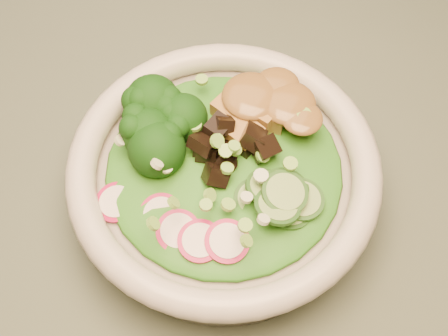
% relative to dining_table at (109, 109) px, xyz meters
% --- Properties ---
extents(floor, '(4.00, 4.00, 0.00)m').
position_rel_dining_table_xyz_m(floor, '(0.00, 0.00, -0.64)').
color(floor, '#54351D').
rests_on(floor, ground).
extents(dining_table, '(1.20, 0.80, 0.75)m').
position_rel_dining_table_xyz_m(dining_table, '(0.00, 0.00, 0.00)').
color(dining_table, black).
rests_on(dining_table, ground).
extents(salad_bowl, '(0.26, 0.26, 0.07)m').
position_rel_dining_table_xyz_m(salad_bowl, '(0.20, -0.11, 0.15)').
color(salad_bowl, beige).
rests_on(salad_bowl, dining_table).
extents(lettuce_bed, '(0.20, 0.20, 0.02)m').
position_rel_dining_table_xyz_m(lettuce_bed, '(0.20, -0.11, 0.17)').
color(lettuce_bed, '#266815').
rests_on(lettuce_bed, salad_bowl).
extents(broccoli_florets, '(0.09, 0.08, 0.04)m').
position_rel_dining_table_xyz_m(broccoli_florets, '(0.14, -0.10, 0.19)').
color(broccoli_florets, black).
rests_on(broccoli_florets, salad_bowl).
extents(radish_slices, '(0.11, 0.06, 0.02)m').
position_rel_dining_table_xyz_m(radish_slices, '(0.19, -0.17, 0.18)').
color(radish_slices, '#A40C3F').
rests_on(radish_slices, salad_bowl).
extents(cucumber_slices, '(0.08, 0.08, 0.03)m').
position_rel_dining_table_xyz_m(cucumber_slices, '(0.26, -0.12, 0.18)').
color(cucumber_slices, '#80A35A').
rests_on(cucumber_slices, salad_bowl).
extents(mushroom_heap, '(0.08, 0.08, 0.04)m').
position_rel_dining_table_xyz_m(mushroom_heap, '(0.20, -0.10, 0.19)').
color(mushroom_heap, black).
rests_on(mushroom_heap, salad_bowl).
extents(tofu_cubes, '(0.10, 0.07, 0.03)m').
position_rel_dining_table_xyz_m(tofu_cubes, '(0.21, -0.05, 0.18)').
color(tofu_cubes, '#A57A37').
rests_on(tofu_cubes, salad_bowl).
extents(peanut_sauce, '(0.07, 0.05, 0.02)m').
position_rel_dining_table_xyz_m(peanut_sauce, '(0.21, -0.05, 0.20)').
color(peanut_sauce, brown).
rests_on(peanut_sauce, tofu_cubes).
extents(scallion_garnish, '(0.19, 0.19, 0.02)m').
position_rel_dining_table_xyz_m(scallion_garnish, '(0.20, -0.11, 0.20)').
color(scallion_garnish, '#76B43F').
rests_on(scallion_garnish, salad_bowl).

